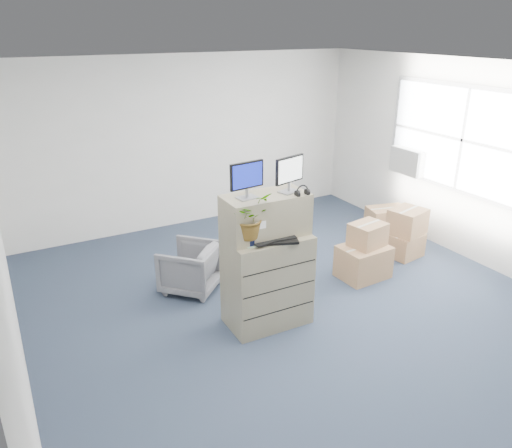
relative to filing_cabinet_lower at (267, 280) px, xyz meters
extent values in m
plane|color=#253142|center=(0.45, -0.12, -0.54)|extent=(7.00, 7.00, 0.00)
cube|color=silver|center=(0.45, 3.39, 0.86)|extent=(6.00, 0.02, 2.80)
cube|color=silver|center=(3.46, -0.12, 0.86)|extent=(0.02, 7.00, 2.80)
cube|color=gray|center=(3.41, 0.38, 1.16)|extent=(0.06, 2.72, 1.52)
cube|color=white|center=(3.37, 0.38, 1.16)|extent=(0.01, 2.60, 1.40)
cube|color=silver|center=(3.32, 1.28, 0.66)|extent=(0.24, 0.60, 0.40)
cube|color=gray|center=(0.00, 0.00, 0.00)|extent=(0.93, 0.58, 1.07)
cube|color=gray|center=(0.00, 0.05, 0.77)|extent=(0.93, 0.48, 0.46)
cube|color=#99999E|center=(-0.23, 0.05, 1.00)|extent=(0.22, 0.17, 0.01)
cylinder|color=#99999E|center=(-0.23, 0.05, 1.06)|extent=(0.03, 0.03, 0.09)
cube|color=black|center=(-0.23, 0.05, 1.25)|extent=(0.40, 0.07, 0.28)
cube|color=navy|center=(-0.22, 0.03, 1.25)|extent=(0.36, 0.05, 0.24)
cube|color=#99999E|center=(0.27, 0.01, 1.00)|extent=(0.24, 0.20, 0.01)
cylinder|color=#99999E|center=(0.27, 0.01, 1.06)|extent=(0.03, 0.03, 0.09)
cube|color=black|center=(0.27, 0.01, 1.25)|extent=(0.39, 0.13, 0.28)
cube|color=silver|center=(0.27, 0.00, 1.25)|extent=(0.35, 0.10, 0.25)
torus|color=black|center=(0.34, -0.14, 1.04)|extent=(0.15, 0.02, 0.15)
cube|color=black|center=(-0.03, -0.15, 0.55)|extent=(0.59, 0.40, 0.03)
ellipsoid|color=silver|center=(0.34, -0.07, 0.56)|extent=(0.11, 0.08, 0.04)
cylinder|color=gray|center=(0.09, 0.07, 0.66)|extent=(0.07, 0.07, 0.24)
cube|color=silver|center=(-0.02, 0.06, 0.55)|extent=(0.06, 0.05, 0.02)
cube|color=black|center=(-0.02, 0.06, 0.61)|extent=(0.06, 0.04, 0.11)
cube|color=black|center=(0.30, 0.09, 0.57)|extent=(0.26, 0.22, 0.07)
cube|color=#429DE2|center=(0.39, 0.07, 0.65)|extent=(0.24, 0.13, 0.09)
cylinder|color=#9CB794|center=(-0.28, -0.09, 0.54)|extent=(0.20, 0.20, 0.02)
cylinder|color=black|center=(-0.28, -0.09, 0.62)|extent=(0.17, 0.17, 0.13)
imported|color=#22631C|center=(-0.28, -0.09, 0.81)|extent=(0.57, 0.59, 0.37)
imported|color=#5B5B5F|center=(-0.49, 1.12, -0.20)|extent=(0.91, 0.91, 0.68)
cube|color=olive|center=(1.69, 0.33, -0.31)|extent=(0.67, 0.53, 0.45)
cube|color=olive|center=(2.67, 0.54, -0.36)|extent=(0.53, 0.46, 0.35)
cube|color=olive|center=(1.75, 0.35, 0.07)|extent=(0.51, 0.43, 0.31)
cube|color=olive|center=(2.69, 0.57, 0.00)|extent=(0.57, 0.53, 0.37)
cube|color=olive|center=(3.02, 1.32, -0.31)|extent=(0.70, 0.54, 0.45)
camera|label=1|loc=(-2.50, -4.30, 2.69)|focal=35.00mm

